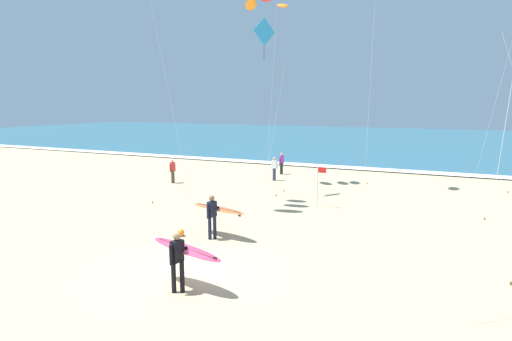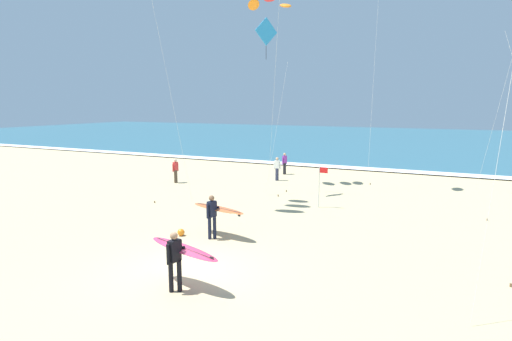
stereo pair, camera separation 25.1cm
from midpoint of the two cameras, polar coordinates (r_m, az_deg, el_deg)
The scene contains 12 objects.
ground_plane at distance 13.26m, azimuth -9.06°, elevation -13.61°, with size 160.00×160.00×0.00m, color tan.
ocean_water at distance 63.01m, azimuth 19.03°, elevation 4.06°, with size 160.00×60.00×0.08m, color #2D6075.
shoreline_foam at distance 33.83m, azimuth 13.20°, elevation 0.39°, with size 160.00×1.64×0.01m, color white.
surfer_lead at distance 11.74m, azimuth -9.93°, elevation -11.19°, with size 2.51×1.11×1.71m.
surfer_trailing at distance 15.93m, azimuth -5.20°, elevation -5.61°, with size 2.56×1.16×1.71m.
kite_diamond_cobalt_far at distance 23.20m, azimuth 1.81°, elevation 18.12°, with size 1.14×2.02×9.67m.
kite_arc_scarlet_outer at distance 27.08m, azimuth 2.19°, elevation 22.10°, with size 3.51×4.56×11.53m.
bystander_white_top at distance 27.77m, azimuth 3.19°, elevation 0.26°, with size 0.50×0.22×1.59m.
bystander_purple_top at distance 30.28m, azimuth 4.21°, elevation 0.99°, with size 0.28×0.47×1.59m.
bystander_red_top at distance 27.40m, azimuth -10.81°, elevation -0.01°, with size 0.24×0.49×1.59m.
lifeguard_flag at distance 20.67m, azimuth 9.21°, elevation -1.66°, with size 0.44×0.05×2.10m.
beach_ball at distance 16.57m, azimuth -9.90°, elevation -8.42°, with size 0.28×0.28×0.28m, color orange.
Camera 2 is at (7.13, -9.97, 5.11)m, focal length 28.92 mm.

